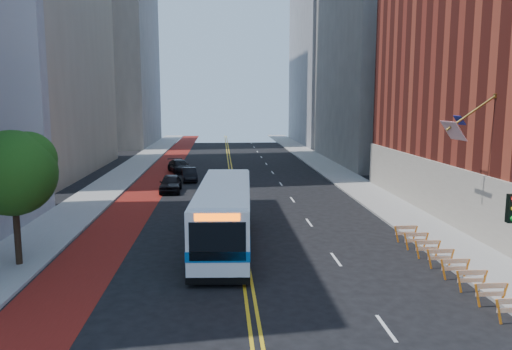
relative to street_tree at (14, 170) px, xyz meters
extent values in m
plane|color=black|center=(11.24, -6.04, -4.91)|extent=(160.00, 160.00, 0.00)
cube|color=gray|center=(-0.76, 23.96, -4.84)|extent=(4.00, 140.00, 0.15)
cube|color=gray|center=(23.24, 23.96, -4.84)|extent=(4.00, 140.00, 0.15)
cube|color=maroon|center=(3.14, 23.96, -4.91)|extent=(3.60, 140.00, 0.01)
cube|color=gold|center=(11.06, 23.96, -4.91)|extent=(0.14, 140.00, 0.01)
cube|color=gold|center=(11.42, 23.96, -4.91)|extent=(0.14, 140.00, 0.01)
cube|color=silver|center=(16.04, -8.04, -4.90)|extent=(0.14, 2.20, 0.01)
cube|color=silver|center=(16.04, -0.04, -4.90)|extent=(0.14, 2.20, 0.01)
cube|color=silver|center=(16.04, 7.96, -4.90)|extent=(0.14, 2.20, 0.01)
cube|color=silver|center=(16.04, 15.96, -4.90)|extent=(0.14, 2.20, 0.01)
cube|color=silver|center=(16.04, 23.96, -4.90)|extent=(0.14, 2.20, 0.01)
cube|color=silver|center=(16.04, 31.96, -4.90)|extent=(0.14, 2.20, 0.01)
cube|color=silver|center=(16.04, 39.96, -4.90)|extent=(0.14, 2.20, 0.01)
cube|color=silver|center=(16.04, 47.96, -4.90)|extent=(0.14, 2.20, 0.01)
cube|color=silver|center=(16.04, 55.96, -4.90)|extent=(0.14, 2.20, 0.01)
cube|color=silver|center=(16.04, 63.96, -4.90)|extent=(0.14, 2.20, 0.01)
cube|color=silver|center=(16.04, 71.96, -4.90)|extent=(0.14, 2.20, 0.01)
cube|color=silver|center=(16.04, 79.96, -4.90)|extent=(0.14, 2.20, 0.01)
cube|color=#9E9384|center=(25.29, 5.96, -2.91)|extent=(0.50, 36.00, 4.00)
cube|color=black|center=(25.39, -0.04, -3.81)|extent=(0.35, 2.80, 2.20)
cube|color=black|center=(25.39, 6.96, -3.81)|extent=(0.35, 2.80, 2.20)
cube|color=black|center=(25.39, 13.96, -3.81)|extent=(0.35, 2.80, 2.20)
cube|color=#A57F33|center=(25.29, 1.96, 3.59)|extent=(0.25, 0.25, 0.25)
cylinder|color=#A57F33|center=(23.94, 1.96, 2.69)|extent=(2.85, 0.12, 2.05)
cube|color=#B21419|center=(22.94, 1.96, 1.69)|extent=(0.75, 1.90, 1.05)
cube|color=navy|center=(23.49, 2.41, 2.24)|extent=(0.39, 0.85, 0.52)
cube|color=slate|center=(34.24, 41.96, 15.09)|extent=(18.00, 26.00, 40.00)
cube|color=orange|center=(20.29, -8.04, -4.41)|extent=(0.32, 0.06, 0.99)
cube|color=orange|center=(20.29, -6.49, -4.41)|extent=(0.32, 0.06, 0.99)
cube|color=orange|center=(21.39, -6.49, -4.41)|extent=(0.32, 0.06, 0.99)
cube|color=orange|center=(20.84, -6.49, -4.01)|extent=(1.25, 0.05, 0.22)
cube|color=orange|center=(20.84, -6.49, -4.36)|extent=(1.25, 0.05, 0.18)
cube|color=orange|center=(20.29, -4.94, -4.41)|extent=(0.32, 0.06, 0.99)
cube|color=orange|center=(21.39, -4.94, -4.41)|extent=(0.32, 0.06, 0.99)
cube|color=orange|center=(20.84, -4.94, -4.01)|extent=(1.25, 0.05, 0.22)
cube|color=orange|center=(20.84, -4.94, -4.36)|extent=(1.25, 0.05, 0.18)
cube|color=orange|center=(20.29, -3.39, -4.41)|extent=(0.32, 0.06, 0.99)
cube|color=orange|center=(21.39, -3.39, -4.41)|extent=(0.32, 0.06, 0.99)
cube|color=orange|center=(20.84, -3.39, -4.01)|extent=(1.25, 0.05, 0.22)
cube|color=orange|center=(20.84, -3.39, -4.36)|extent=(1.25, 0.05, 0.18)
cube|color=orange|center=(20.29, -1.84, -4.41)|extent=(0.32, 0.06, 0.99)
cube|color=orange|center=(21.39, -1.84, -4.41)|extent=(0.32, 0.06, 0.99)
cube|color=orange|center=(20.84, -1.84, -4.01)|extent=(1.25, 0.05, 0.22)
cube|color=orange|center=(20.84, -1.84, -4.36)|extent=(1.25, 0.05, 0.18)
cube|color=orange|center=(20.29, -0.29, -4.41)|extent=(0.32, 0.06, 0.99)
cube|color=orange|center=(21.39, -0.29, -4.41)|extent=(0.32, 0.06, 0.99)
cube|color=orange|center=(20.84, -0.29, -4.01)|extent=(1.25, 0.05, 0.22)
cube|color=orange|center=(20.84, -0.29, -4.36)|extent=(1.25, 0.05, 0.18)
cube|color=orange|center=(20.29, 1.26, -4.41)|extent=(0.32, 0.06, 0.99)
cube|color=orange|center=(21.39, 1.26, -4.41)|extent=(0.32, 0.06, 0.99)
cube|color=orange|center=(20.84, 1.26, -4.01)|extent=(1.25, 0.05, 0.22)
cube|color=orange|center=(20.84, 1.26, -4.36)|extent=(1.25, 0.05, 0.18)
cube|color=orange|center=(20.29, 2.81, -4.41)|extent=(0.32, 0.06, 0.99)
cube|color=orange|center=(21.39, 2.81, -4.41)|extent=(0.32, 0.06, 0.99)
cube|color=orange|center=(20.84, 2.81, -4.01)|extent=(1.25, 0.05, 0.22)
cube|color=orange|center=(20.84, 2.81, -4.36)|extent=(1.25, 0.05, 0.18)
cylinder|color=black|center=(-0.06, -0.04, -3.16)|extent=(0.32, 0.32, 3.20)
sphere|color=#1B420E|center=(-0.06, -0.04, -0.16)|extent=(4.20, 4.20, 4.20)
sphere|color=#1B420E|center=(0.54, 0.36, 0.44)|extent=(2.80, 2.80, 2.80)
cube|color=black|center=(19.54, -9.54, -0.16)|extent=(0.28, 0.22, 0.95)
cube|color=silver|center=(10.24, 2.70, -2.98)|extent=(3.53, 13.17, 3.10)
cube|color=#064F94|center=(10.24, 2.70, -3.44)|extent=(3.58, 13.22, 0.49)
cube|color=black|center=(10.29, 3.57, -2.47)|extent=(3.37, 9.27, 1.03)
cube|color=black|center=(9.89, -3.78, -2.74)|extent=(2.49, 0.24, 1.74)
cube|color=black|center=(10.60, 9.17, -2.52)|extent=(2.26, 0.23, 1.09)
cube|color=#FF5905|center=(9.89, -3.79, -1.65)|extent=(1.98, 0.19, 0.33)
cube|color=silver|center=(10.24, 2.70, -1.38)|extent=(3.36, 12.51, 0.13)
cube|color=black|center=(10.24, 2.70, -4.53)|extent=(3.57, 13.20, 0.33)
cylinder|color=black|center=(8.74, -1.40, -4.37)|extent=(0.38, 1.10, 1.09)
cylinder|color=black|center=(11.30, -1.54, -4.37)|extent=(0.38, 1.10, 1.09)
cylinder|color=black|center=(9.16, 6.41, -4.37)|extent=(0.38, 1.10, 1.09)
cylinder|color=black|center=(11.72, 6.27, -4.37)|extent=(0.38, 1.10, 1.09)
cylinder|color=black|center=(9.25, 7.97, -4.37)|extent=(0.38, 1.10, 1.09)
cylinder|color=black|center=(11.81, 7.83, -4.37)|extent=(0.38, 1.10, 1.09)
imported|color=black|center=(5.47, 20.39, -4.12)|extent=(1.94, 4.65, 1.57)
imported|color=black|center=(6.79, 26.45, -4.23)|extent=(1.98, 4.27, 1.35)
imported|color=black|center=(5.29, 32.78, -4.18)|extent=(3.51, 5.41, 1.46)
camera|label=1|loc=(10.07, -24.87, 3.33)|focal=35.00mm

